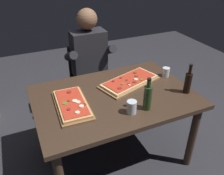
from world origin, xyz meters
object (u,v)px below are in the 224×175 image
Objects in this scene: diner_chair at (88,77)px; tumbler_near_camera at (166,72)px; pizza_rectangular_front at (130,81)px; seated_diner at (91,62)px; oil_bottle_amber at (148,97)px; dining_table at (114,104)px; wine_bottle_dark at (188,82)px; pizza_rectangular_left at (72,104)px; tumbler_far_side at (132,107)px.

tumbler_near_camera is at bearing -51.76° from diner_chair.
seated_diner is at bearing 106.93° from pizza_rectangular_front.
oil_bottle_amber reaches higher than tumbler_near_camera.
pizza_rectangular_front is (0.22, 0.13, 0.12)m from dining_table.
wine_bottle_dark is 0.21× the size of seated_diner.
wine_bottle_dark reaches higher than tumbler_near_camera.
pizza_rectangular_left is at bearing -178.21° from dining_table.
diner_chair is at bearing 128.24° from tumbler_near_camera.
diner_chair is (0.04, 0.86, -0.16)m from dining_table.
dining_table is 0.28m from pizza_rectangular_front.
tumbler_far_side is at bearing -146.36° from tumbler_near_camera.
wine_bottle_dark is at bearing 8.77° from oil_bottle_amber.
diner_chair is (-0.57, 1.08, -0.36)m from wine_bottle_dark.
tumbler_near_camera is 0.86m from seated_diner.
wine_bottle_dark is (1.00, -0.21, 0.09)m from pizza_rectangular_left.
wine_bottle_dark is 3.01× the size of tumbler_near_camera.
tumbler_far_side is 0.08× the size of seated_diner.
pizza_rectangular_front is 0.48× the size of seated_diner.
wine_bottle_dark is 2.57× the size of tumbler_far_side.
diner_chair is 0.65× the size of seated_diner.
tumbler_near_camera is 0.11× the size of diner_chair.
diner_chair is at bearing 95.88° from oil_bottle_amber.
wine_bottle_dark is 0.46m from oil_bottle_amber.
pizza_rectangular_left is 1.86× the size of oil_bottle_amber.
pizza_rectangular_left is 0.86m from seated_diner.
pizza_rectangular_front is 0.63m from pizza_rectangular_left.
tumbler_far_side is at bearing -86.74° from dining_table.
dining_table is at bearing -149.26° from pizza_rectangular_front.
wine_bottle_dark is 0.32× the size of diner_chair.
wine_bottle_dark reaches higher than pizza_rectangular_left.
diner_chair reaches higher than pizza_rectangular_left.
diner_chair is at bearing 90.00° from seated_diner.
tumbler_far_side is 0.12× the size of diner_chair.
tumbler_far_side reaches higher than tumbler_near_camera.
oil_bottle_amber is 0.32× the size of diner_chair.
diner_chair reaches higher than tumbler_near_camera.
tumbler_far_side is (-0.60, -0.07, -0.05)m from wine_bottle_dark.
diner_chair reaches higher than pizza_rectangular_front.
pizza_rectangular_front is 0.80m from diner_chair.
wine_bottle_dark is 0.60m from tumbler_far_side.
tumbler_far_side reaches higher than pizza_rectangular_left.
dining_table is 0.65m from tumbler_near_camera.
oil_bottle_amber reaches higher than pizza_rectangular_front.
dining_table is 0.68m from wine_bottle_dark.
seated_diner is (-0.00, -0.12, 0.26)m from diner_chair.
wine_bottle_dark is at bearing -19.83° from dining_table.
tumbler_near_camera is at bearing 33.64° from tumbler_far_side.
wine_bottle_dark is at bearing -91.77° from tumbler_near_camera.
tumbler_near_camera is (0.01, 0.33, -0.07)m from wine_bottle_dark.
tumbler_far_side is (0.40, -0.28, 0.03)m from pizza_rectangular_left.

